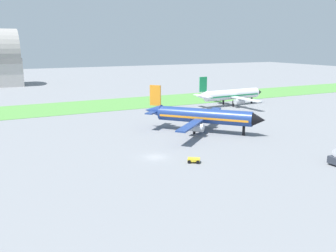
{
  "coord_description": "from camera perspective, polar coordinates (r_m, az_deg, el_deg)",
  "views": [
    {
      "loc": [
        -31.22,
        -67.43,
        23.22
      ],
      "look_at": [
        9.89,
        13.4,
        3.0
      ],
      "focal_mm": 39.83,
      "sensor_mm": 36.0,
      "label": 1
    }
  ],
  "objects": [
    {
      "name": "ground_plane",
      "position": [
        77.85,
        -2.02,
        -4.79
      ],
      "size": [
        600.0,
        600.0,
        0.0
      ],
      "primitive_type": "plane",
      "color": "gray"
    },
    {
      "name": "grass_taxiway_strip",
      "position": [
        142.27,
        -13.93,
        2.82
      ],
      "size": [
        360.0,
        28.0,
        0.08
      ],
      "primitive_type": "cube",
      "color": "#549342",
      "rests_on": "ground_plane"
    },
    {
      "name": "airplane_midfield_jet",
      "position": [
        99.25,
        5.2,
        1.53
      ],
      "size": [
        26.94,
        27.72,
        11.96
      ],
      "rotation": [
        0.0,
        0.0,
        5.44
      ],
      "color": "navy",
      "rests_on": "ground_plane"
    },
    {
      "name": "airplane_parked_jet_far",
      "position": [
        143.34,
        9.56,
        4.74
      ],
      "size": [
        31.77,
        32.37,
        11.44
      ],
      "rotation": [
        0.0,
        0.0,
        0.06
      ],
      "color": "white",
      "rests_on": "ground_plane"
    },
    {
      "name": "baggage_cart_midfield",
      "position": [
        74.39,
        3.97,
        -5.19
      ],
      "size": [
        2.95,
        2.78,
        0.9
      ],
      "rotation": [
        0.0,
        0.0,
        5.69
      ],
      "color": "yellow",
      "rests_on": "ground_plane"
    }
  ]
}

